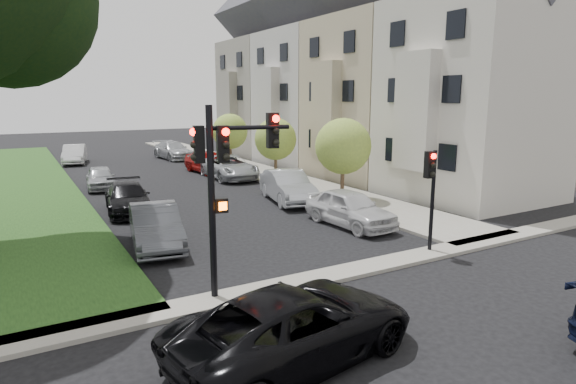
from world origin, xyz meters
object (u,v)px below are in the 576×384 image
car_parked_9 (75,154)px  small_tree_c (230,132)px  small_tree_a (343,146)px  car_parked_4 (173,150)px  traffic_signal_secondary (431,183)px  car_cross_near (295,325)px  small_tree_b (275,139)px  car_parked_5 (155,226)px  car_parked_6 (128,198)px  car_parked_7 (100,178)px  traffic_signal_main (225,167)px  car_parked_2 (230,167)px  car_parked_0 (350,208)px  car_parked_1 (288,186)px  car_parked_3 (208,161)px

car_parked_9 → small_tree_c: bearing=-26.7°
small_tree_a → car_parked_4: size_ratio=0.82×
traffic_signal_secondary → car_cross_near: bearing=-154.2°
small_tree_b → car_parked_5: 14.26m
small_tree_b → car_parked_6: size_ratio=0.85×
small_tree_c → car_cross_near: bearing=-110.5°
small_tree_a → car_parked_7: size_ratio=1.11×
traffic_signal_main → car_parked_5: 5.93m
car_parked_2 → car_parked_6: car_parked_2 is taller
small_tree_b → small_tree_c: bearing=90.0°
car_parked_0 → car_parked_6: (-7.32, 6.92, -0.08)m
car_cross_near → car_parked_1: (7.19, 12.87, 0.05)m
small_tree_b → traffic_signal_main: bearing=-122.4°
car_parked_7 → car_parked_1: bearing=-41.8°
car_parked_0 → car_parked_9: bearing=103.0°
small_tree_b → car_parked_0: 11.47m
small_tree_a → traffic_signal_secondary: 8.49m
car_parked_4 → car_parked_6: size_ratio=1.10×
small_tree_a → car_parked_4: bearing=96.7°
car_parked_6 → traffic_signal_secondary: bearing=-49.0°
car_parked_0 → car_parked_7: bearing=115.6°
traffic_signal_secondary → car_parked_1: bearing=90.2°
car_parked_6 → small_tree_a: bearing=-9.5°
car_parked_2 → car_parked_9: bearing=123.8°
car_parked_1 → car_parked_6: size_ratio=1.04×
small_tree_c → car_parked_4: small_tree_c is taller
small_tree_b → car_parked_6: 10.86m
car_parked_2 → car_parked_4: 11.56m
car_parked_0 → car_parked_7: size_ratio=1.17×
car_parked_3 → car_parked_9: 12.21m
car_parked_9 → car_parked_0: bearing=-63.0°
car_cross_near → car_parked_3: (7.09, 23.77, 0.05)m
traffic_signal_main → car_parked_0: size_ratio=1.14×
small_tree_a → car_parked_5: 10.70m
small_tree_a → car_parked_0: bearing=-122.4°
car_parked_1 → car_parked_4: size_ratio=0.95×
small_tree_a → car_parked_2: (-2.20, 9.18, -2.03)m
car_parked_2 → car_parked_5: car_parked_2 is taller
small_tree_a → small_tree_c: 14.17m
car_parked_3 → car_parked_7: size_ratio=1.23×
car_cross_near → car_parked_2: car_parked_2 is taller
small_tree_c → car_parked_6: small_tree_c is taller
small_tree_c → car_parked_0: size_ratio=0.90×
car_parked_4 → car_parked_0: bearing=-95.8°
car_parked_0 → car_parked_5: 7.67m
small_tree_c → car_parked_9: bearing=142.5°
car_parked_0 → traffic_signal_main: bearing=-153.0°
traffic_signal_secondary → car_parked_6: 13.44m
car_parked_2 → small_tree_c: bearing=68.4°
small_tree_a → traffic_signal_secondary: bearing=-106.6°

